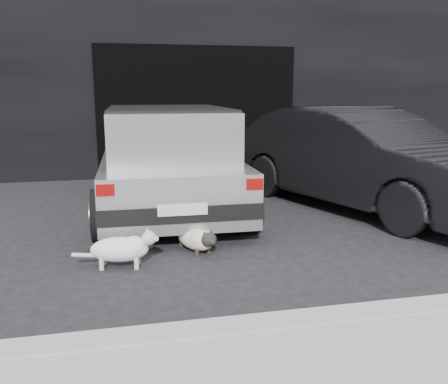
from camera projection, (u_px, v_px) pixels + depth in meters
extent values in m
plane|color=black|center=(171.00, 234.00, 5.80)|extent=(80.00, 80.00, 0.00)
cube|color=black|center=(183.00, 57.00, 11.22)|extent=(34.00, 4.00, 5.00)
cube|color=black|center=(198.00, 112.00, 9.55)|extent=(4.00, 0.10, 2.60)
cube|color=#979792|center=(343.00, 320.00, 3.52)|extent=(18.00, 0.25, 0.12)
cube|color=#B6B8BB|center=(167.00, 175.00, 7.02)|extent=(1.87, 4.07, 0.64)
cube|color=#B6B8BB|center=(167.00, 132.00, 6.68)|extent=(1.63, 2.72, 0.64)
cube|color=black|center=(167.00, 132.00, 6.68)|extent=(1.64, 2.62, 0.52)
cube|color=black|center=(182.00, 213.00, 5.17)|extent=(1.82, 0.20, 0.19)
cube|color=black|center=(159.00, 162.00, 8.90)|extent=(1.82, 0.20, 0.19)
cube|color=silver|center=(183.00, 210.00, 5.07)|extent=(0.54, 0.03, 0.12)
cube|color=#8C0707|center=(105.00, 190.00, 4.87)|extent=(0.19, 0.03, 0.12)
cube|color=#8C0707|center=(255.00, 184.00, 5.18)|extent=(0.19, 0.03, 0.12)
cube|color=black|center=(167.00, 108.00, 6.61)|extent=(1.63, 2.45, 0.03)
cylinder|color=black|center=(102.00, 215.00, 5.50)|extent=(0.24, 0.62, 0.62)
cylinder|color=slate|center=(91.00, 216.00, 5.48)|extent=(0.03, 0.34, 0.34)
cylinder|color=black|center=(249.00, 208.00, 5.84)|extent=(0.24, 0.62, 0.62)
cylinder|color=slate|center=(258.00, 207.00, 5.86)|extent=(0.03, 0.34, 0.34)
cylinder|color=black|center=(110.00, 174.00, 8.23)|extent=(0.24, 0.62, 0.62)
cylinder|color=slate|center=(103.00, 174.00, 8.20)|extent=(0.03, 0.34, 0.34)
cylinder|color=black|center=(210.00, 171.00, 8.57)|extent=(0.24, 0.62, 0.62)
cylinder|color=slate|center=(217.00, 170.00, 8.59)|extent=(0.03, 0.34, 0.34)
imported|color=black|center=(361.00, 158.00, 7.02)|extent=(3.11, 4.81, 1.50)
ellipsoid|color=beige|center=(195.00, 238.00, 5.23)|extent=(0.49, 0.66, 0.23)
ellipsoid|color=beige|center=(202.00, 240.00, 5.10)|extent=(0.33, 0.33, 0.22)
ellipsoid|color=black|center=(209.00, 240.00, 4.97)|extent=(0.21, 0.20, 0.15)
sphere|color=black|center=(212.00, 242.00, 4.91)|extent=(0.07, 0.07, 0.07)
cone|color=black|center=(212.00, 232.00, 4.99)|extent=(0.08, 0.08, 0.08)
cone|color=black|center=(205.00, 233.00, 4.94)|extent=(0.08, 0.08, 0.08)
cylinder|color=black|center=(209.00, 249.00, 5.14)|extent=(0.05, 0.05, 0.07)
cylinder|color=black|center=(197.00, 252.00, 5.07)|extent=(0.05, 0.05, 0.07)
cylinder|color=black|center=(193.00, 241.00, 5.43)|extent=(0.05, 0.05, 0.07)
cylinder|color=black|center=(182.00, 243.00, 5.36)|extent=(0.05, 0.05, 0.07)
cylinder|color=black|center=(181.00, 234.00, 5.51)|extent=(0.24, 0.28, 0.10)
ellipsoid|color=white|center=(120.00, 249.00, 4.70)|extent=(0.61, 0.37, 0.25)
ellipsoid|color=white|center=(134.00, 247.00, 4.71)|extent=(0.28, 0.28, 0.21)
ellipsoid|color=silver|center=(149.00, 238.00, 4.70)|extent=(0.17, 0.18, 0.15)
sphere|color=silver|center=(156.00, 239.00, 4.71)|extent=(0.07, 0.07, 0.07)
cone|color=silver|center=(147.00, 230.00, 4.73)|extent=(0.07, 0.06, 0.08)
cone|color=silver|center=(147.00, 233.00, 4.64)|extent=(0.07, 0.06, 0.08)
cylinder|color=silver|center=(138.00, 257.00, 4.81)|extent=(0.05, 0.05, 0.14)
cylinder|color=silver|center=(136.00, 262.00, 4.67)|extent=(0.05, 0.05, 0.14)
cylinder|color=silver|center=(104.00, 258.00, 4.79)|extent=(0.05, 0.05, 0.14)
cylinder|color=silver|center=(102.00, 263.00, 4.65)|extent=(0.05, 0.05, 0.14)
cylinder|color=silver|center=(88.00, 255.00, 4.69)|extent=(0.32, 0.10, 0.10)
ellipsoid|color=gray|center=(108.00, 248.00, 4.67)|extent=(0.23, 0.19, 0.10)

